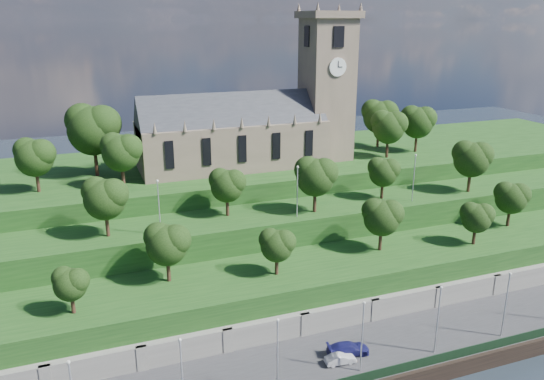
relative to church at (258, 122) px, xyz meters
name	(u,v)px	position (x,y,z in m)	size (l,w,h in m)	color
promenade	(360,357)	(-0.79, -39.98, -21.52)	(160.00, 12.00, 2.00)	#2D2D30
fence	(385,372)	(-0.79, -45.38, -19.92)	(160.00, 0.10, 1.20)	black
retaining_wall	(338,321)	(-0.79, -34.01, -20.02)	(160.00, 2.10, 5.00)	slate
embankment_lower	(318,289)	(-0.79, -27.98, -18.52)	(160.00, 12.00, 8.00)	#193E14
embankment_upper	(289,246)	(-0.79, -16.98, -16.52)	(160.00, 10.00, 12.00)	#193E14
hilltop	(248,197)	(-0.79, 4.02, -15.02)	(160.00, 32.00, 15.00)	#193E14
church	(258,122)	(0.00, 0.00, 0.00)	(38.60, 12.35, 27.60)	brown
trees_lower	(346,225)	(3.31, -27.46, -9.64)	(70.91, 8.79, 7.82)	black
trees_upper	(318,175)	(3.42, -18.07, -5.00)	(64.87, 8.36, 8.78)	black
trees_hilltop	(241,128)	(-3.29, -0.60, -0.75)	(74.78, 16.09, 12.00)	black
lamp_posts_promenade	(362,332)	(-2.79, -43.48, -15.50)	(60.36, 0.36, 8.80)	#B2B2B7
lamp_posts_upper	(297,188)	(-0.79, -19.98, -6.02)	(40.36, 0.36, 7.78)	#B2B2B7
car_middle	(340,359)	(-4.29, -41.52, -19.92)	(1.26, 3.62, 1.19)	#ABA9AE
car_right	(348,349)	(-2.60, -40.23, -19.78)	(2.07, 5.10, 1.48)	#181753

